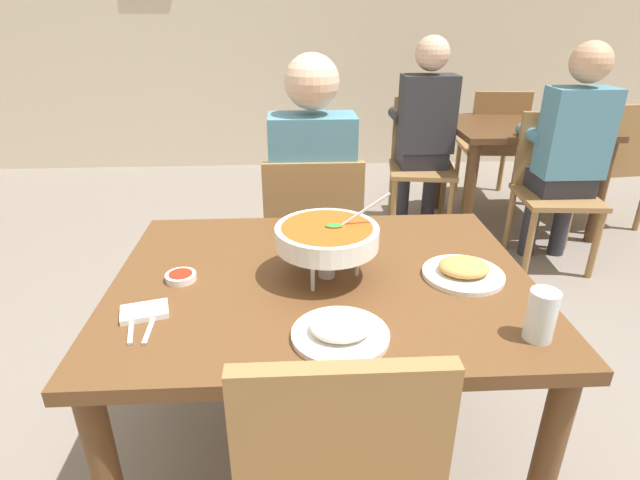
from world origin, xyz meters
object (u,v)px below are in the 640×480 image
object	(u,v)px
drink_glass	(541,318)
chair_bg_middle	(554,180)
dining_table_main	(323,306)
chair_bg_right	(493,141)
curry_bowl	(327,237)
appetizer_plate	(463,271)
chair_diner_main	(313,239)
dining_table_far	(520,143)
sauce_dish	(181,276)
chair_bg_left	(422,156)
rice_plate	(340,331)
chair_bg_corner	(619,159)
patron_bg_middle	(570,144)
diner_main	(312,188)
patron_bg_left	(425,124)

from	to	relation	value
drink_glass	chair_bg_middle	world-z (taller)	chair_bg_middle
dining_table_main	chair_bg_right	bearing A→B (deg)	59.43
drink_glass	curry_bowl	bearing A→B (deg)	145.78
appetizer_plate	drink_glass	distance (m)	0.32
appetizer_plate	chair_bg_middle	world-z (taller)	chair_bg_middle
dining_table_main	chair_bg_middle	size ratio (longest dim) A/B	1.37
chair_diner_main	dining_table_far	distance (m)	2.00
appetizer_plate	chair_bg_middle	distance (m)	1.91
sauce_dish	chair_bg_left	xyz separation A→B (m)	(1.24, 2.11, -0.24)
chair_bg_left	rice_plate	bearing A→B (deg)	-108.27
chair_bg_corner	patron_bg_middle	world-z (taller)	patron_bg_middle
diner_main	chair_bg_right	xyz separation A→B (m)	(1.50, 1.74, -0.24)
diner_main	chair_bg_middle	distance (m)	1.69
patron_bg_left	curry_bowl	bearing A→B (deg)	-111.18
chair_bg_right	chair_bg_corner	size ratio (longest dim) A/B	1.00
appetizer_plate	chair_bg_right	size ratio (longest dim) A/B	0.27
diner_main	chair_bg_left	bearing A→B (deg)	58.13
sauce_dish	dining_table_far	world-z (taller)	sauce_dish
chair_diner_main	chair_bg_left	bearing A→B (deg)	58.76
dining_table_far	patron_bg_middle	distance (m)	0.61
chair_bg_left	patron_bg_middle	world-z (taller)	patron_bg_middle
curry_bowl	drink_glass	xyz separation A→B (m)	(0.49, -0.33, -0.07)
chair_diner_main	patron_bg_middle	bearing A→B (deg)	25.35
rice_plate	chair_bg_corner	world-z (taller)	chair_bg_corner
diner_main	patron_bg_left	size ratio (longest dim) A/B	1.00
rice_plate	patron_bg_middle	size ratio (longest dim) A/B	0.18
appetizer_plate	chair_bg_left	world-z (taller)	chair_bg_left
diner_main	rice_plate	size ratio (longest dim) A/B	5.46
dining_table_main	chair_bg_middle	world-z (taller)	chair_bg_middle
patron_bg_middle	sauce_dish	bearing A→B (deg)	-142.80
rice_plate	drink_glass	xyz separation A→B (m)	(0.48, -0.03, 0.04)
chair_bg_right	patron_bg_middle	size ratio (longest dim) A/B	0.69
curry_bowl	patron_bg_middle	world-z (taller)	patron_bg_middle
drink_glass	chair_bg_corner	world-z (taller)	chair_bg_corner
drink_glass	patron_bg_middle	distance (m)	2.08
sauce_dish	patron_bg_left	size ratio (longest dim) A/B	0.07
curry_bowl	appetizer_plate	bearing A→B (deg)	-3.08
diner_main	curry_bowl	xyz separation A→B (m)	(0.01, -0.79, 0.12)
diner_main	dining_table_far	distance (m)	1.98
patron_bg_middle	dining_table_far	bearing A→B (deg)	91.64
chair_diner_main	appetizer_plate	world-z (taller)	chair_diner_main
chair_bg_middle	rice_plate	bearing A→B (deg)	-128.64
appetizer_plate	chair_bg_left	size ratio (longest dim) A/B	0.27
chair_diner_main	curry_bowl	xyz separation A→B (m)	(0.01, -0.76, 0.36)
chair_diner_main	patron_bg_middle	xyz separation A→B (m)	(1.52, 0.72, 0.24)
chair_bg_middle	patron_bg_middle	distance (m)	0.24
chair_bg_right	patron_bg_left	bearing A→B (deg)	-145.79
rice_plate	chair_bg_left	size ratio (longest dim) A/B	0.27
sauce_dish	patron_bg_middle	distance (m)	2.43
chair_diner_main	dining_table_main	bearing A→B (deg)	-90.00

